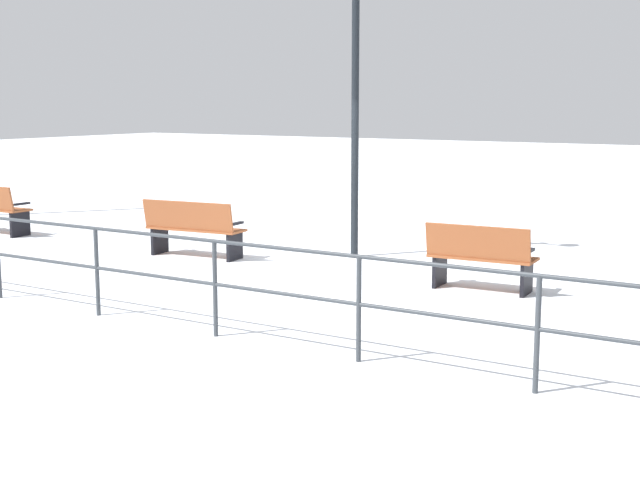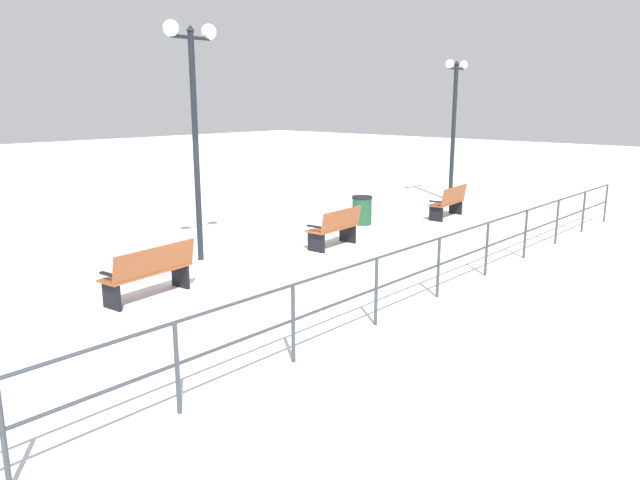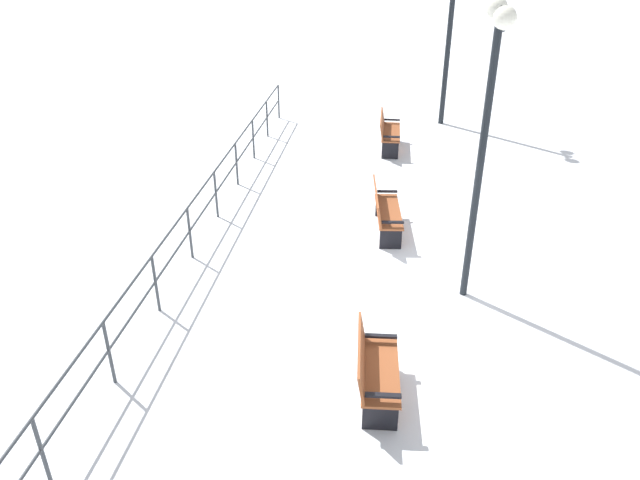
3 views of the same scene
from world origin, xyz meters
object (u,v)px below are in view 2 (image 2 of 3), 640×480
Objects in this scene: bench_second at (335,228)px; lamppost_near at (455,108)px; bench_nearest at (449,202)px; trash_bin at (362,210)px; lamppost_middle at (193,90)px; bench_third at (150,271)px.

bench_second is 0.32× the size of lamppost_near.
bench_second is 8.06m from lamppost_near.
bench_nearest is 4.82m from bench_second.
lamppost_middle is at bearing 87.42° from trash_bin.
bench_third is at bearing 96.68° from lamppost_near.
bench_third is 12.67m from lamppost_near.
lamppost_middle is at bearing -61.81° from bench_third.
trash_bin is at bearing -86.65° from bench_third.
bench_second is at bearing 115.25° from trash_bin.
lamppost_middle reaches higher than bench_second.
bench_second is 1.86× the size of trash_bin.
bench_second reaches higher than trash_bin.
bench_third is 3.91m from lamppost_middle.
bench_third is at bearing 124.30° from lamppost_middle.
bench_second is at bearing 100.51° from lamppost_near.
lamppost_middle reaches higher than bench_nearest.
bench_nearest is 0.35× the size of lamppost_near.
lamppost_near reaches higher than trash_bin.
bench_third is (-0.05, 4.81, 0.03)m from bench_second.
lamppost_middle reaches higher than bench_third.
trash_bin is (1.21, -7.27, -0.10)m from bench_third.
bench_second is at bearing -95.50° from bench_third.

